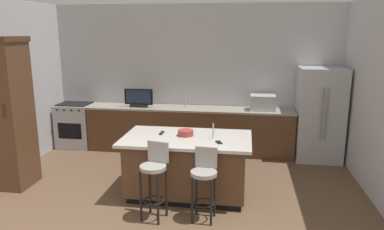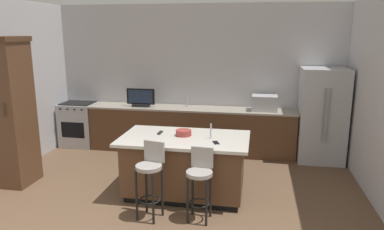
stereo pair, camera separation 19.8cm
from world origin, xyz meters
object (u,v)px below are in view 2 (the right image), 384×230
object	(u,v)px
microwave	(264,103)
cabinet_tower	(7,110)
kitchen_island	(185,165)
refrigerator	(322,115)
range_oven	(79,124)
bar_stool_right	(200,178)
bar_stool_left	(150,173)
cell_phone	(216,143)
fruit_bowl	(184,133)
tv_monitor	(141,98)
tv_remote	(160,133)

from	to	relation	value
microwave	cabinet_tower	bearing A→B (deg)	-152.56
kitchen_island	refrigerator	world-z (taller)	refrigerator
refrigerator	range_oven	world-z (taller)	refrigerator
range_oven	cabinet_tower	world-z (taller)	cabinet_tower
kitchen_island	bar_stool_right	size ratio (longest dim) A/B	1.96
cabinet_tower	bar_stool_left	bearing A→B (deg)	-15.49
cabinet_tower	kitchen_island	bearing A→B (deg)	0.97
refrigerator	cell_phone	xyz separation A→B (m)	(-1.74, -2.15, 0.03)
kitchen_island	fruit_bowl	bearing A→B (deg)	111.79
refrigerator	bar_stool_left	size ratio (longest dim) A/B	1.73
refrigerator	range_oven	distance (m)	4.96
cabinet_tower	tv_monitor	bearing A→B (deg)	53.07
fruit_bowl	range_oven	bearing A→B (deg)	144.13
kitchen_island	range_oven	xyz separation A→B (m)	(-2.72, 2.02, 0.00)
refrigerator	cabinet_tower	world-z (taller)	cabinet_tower
bar_stool_left	tv_remote	distance (m)	0.93
fruit_bowl	cell_phone	bearing A→B (deg)	-28.27
cabinet_tower	tv_monitor	world-z (taller)	cabinet_tower
tv_monitor	fruit_bowl	bearing A→B (deg)	-56.02
cabinet_tower	cell_phone	distance (m)	3.32
fruit_bowl	kitchen_island	bearing A→B (deg)	-68.21
cell_phone	cabinet_tower	bearing A→B (deg)	156.88
cabinet_tower	fruit_bowl	bearing A→B (deg)	2.54
bar_stool_left	tv_monitor	bearing A→B (deg)	123.48
tv_remote	cabinet_tower	bearing A→B (deg)	-174.31
cabinet_tower	tv_monitor	xyz separation A→B (m)	(1.52, 2.02, -0.13)
fruit_bowl	tv_remote	bearing A→B (deg)	171.60
bar_stool_right	cell_phone	bearing A→B (deg)	78.22
kitchen_island	microwave	size ratio (longest dim) A/B	3.90
range_oven	cell_phone	bearing A→B (deg)	-34.74
microwave	fruit_bowl	distance (m)	2.29
kitchen_island	range_oven	distance (m)	3.39
range_oven	fruit_bowl	bearing A→B (deg)	-35.87
tv_monitor	bar_stool_right	world-z (taller)	tv_monitor
kitchen_island	bar_stool_right	distance (m)	0.77
cabinet_tower	cell_phone	bearing A→B (deg)	-2.63
refrigerator	bar_stool_right	xyz separation A→B (m)	(-1.88, -2.63, -0.31)
kitchen_island	refrigerator	size ratio (longest dim) A/B	1.06
cell_phone	tv_remote	world-z (taller)	tv_remote
tv_remote	bar_stool_left	bearing A→B (deg)	-81.88
range_oven	cell_phone	distance (m)	3.92
bar_stool_left	bar_stool_right	bearing A→B (deg)	19.10
refrigerator	bar_stool_right	distance (m)	3.25
tv_remote	cell_phone	bearing A→B (deg)	-19.00
kitchen_island	tv_remote	bearing A→B (deg)	162.01
refrigerator	bar_stool_right	bearing A→B (deg)	-125.59
bar_stool_right	bar_stool_left	bearing A→B (deg)	-169.17
cabinet_tower	microwave	xyz separation A→B (m)	(3.99, 2.07, -0.15)
refrigerator	tv_monitor	world-z (taller)	refrigerator
refrigerator	cabinet_tower	xyz separation A→B (m)	(-5.05, -2.00, 0.33)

